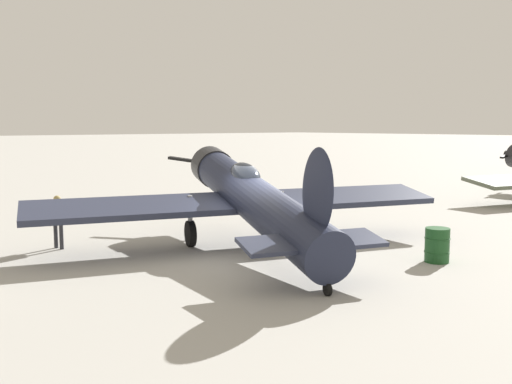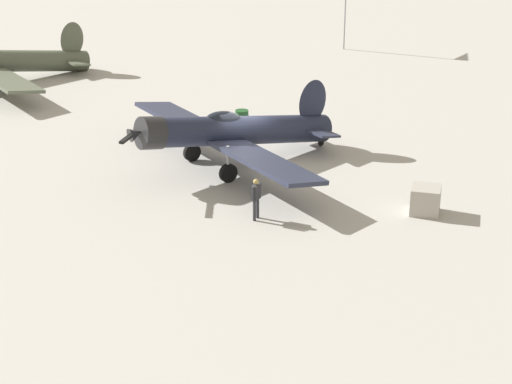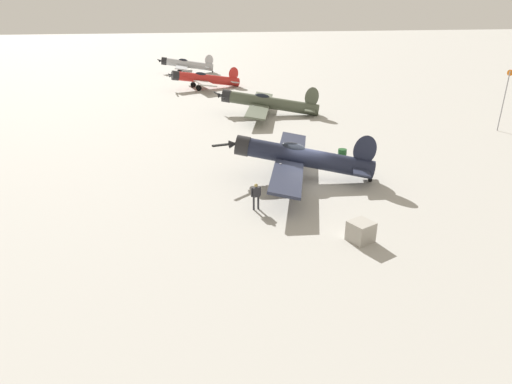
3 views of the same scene
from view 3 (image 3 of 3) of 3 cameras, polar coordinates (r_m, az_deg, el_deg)
The scene contains 8 objects.
ground_plane at distance 30.24m, azimuth 6.47°, elevation 1.71°, with size 400.00×400.00×0.00m, color #A8A59E.
airplane_foreground at distance 29.72m, azimuth 5.60°, elevation 4.61°, with size 12.61×10.80×3.33m.
airplane_mid_apron at distance 48.86m, azimuth 1.39°, elevation 11.61°, with size 13.47×11.13×3.22m.
airplane_far_line at distance 65.93m, azimuth -6.85°, elevation 14.50°, with size 10.61×10.57×2.96m.
airplane_outer_stand at distance 83.41m, azimuth -9.21°, elevation 16.19°, with size 11.31×10.11×3.23m.
ground_crew_mechanic at distance 25.12m, azimuth -0.00°, elevation -0.26°, with size 0.31×0.62×1.61m.
equipment_crate at distance 22.57m, azimuth 13.55°, elevation -5.04°, with size 1.42×1.44×1.05m.
fuel_drum at distance 34.18m, azimuth 11.20°, elevation 4.76°, with size 0.69×0.69×0.94m.
Camera 3 is at (-26.62, 9.40, 10.85)m, focal length 30.56 mm.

